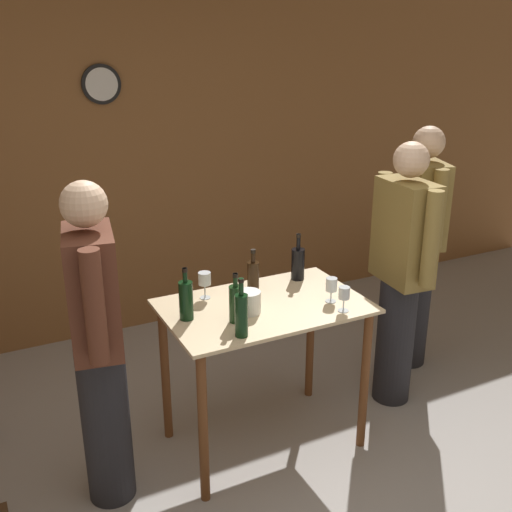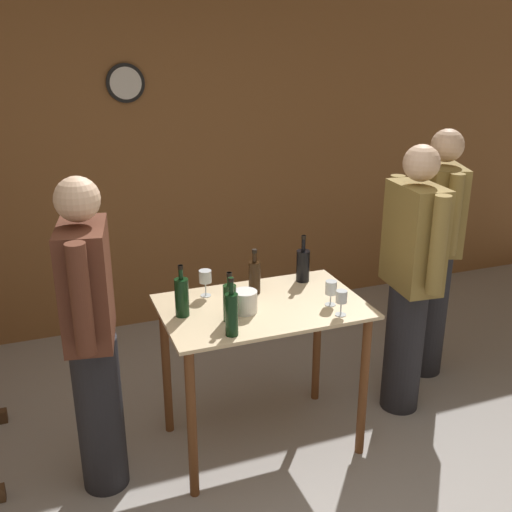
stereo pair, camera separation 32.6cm
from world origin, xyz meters
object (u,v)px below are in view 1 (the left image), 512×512
object	(u,v)px
wine_bottle_right	(253,276)
ice_bucket	(249,302)
wine_bottle_far_left	(186,299)
wine_glass_near_left	(205,279)
person_visitor_with_scarf	(401,272)
wine_glass_near_right	(331,285)
wine_bottle_far_right	(298,263)
wine_bottle_left	(241,314)
person_visitor_bearded	(98,343)
wine_bottle_center	(236,303)
person_host	(419,245)
wine_glass_near_center	(344,294)

from	to	relation	value
wine_bottle_right	ice_bucket	size ratio (longest dim) A/B	2.03
wine_bottle_far_left	wine_glass_near_left	size ratio (longest dim) A/B	1.84
ice_bucket	person_visitor_with_scarf	xyz separation A→B (m)	(1.08, 0.07, -0.05)
wine_glass_near_right	ice_bucket	world-z (taller)	wine_glass_near_right
wine_glass_near_left	person_visitor_with_scarf	xyz separation A→B (m)	(1.22, -0.20, -0.10)
wine_glass_near_right	person_visitor_with_scarf	distance (m)	0.64
wine_glass_near_right	wine_glass_near_left	bearing A→B (deg)	149.43
wine_bottle_far_left	wine_bottle_far_right	bearing A→B (deg)	14.94
wine_bottle_far_left	wine_bottle_left	xyz separation A→B (m)	(0.17, -0.30, 0.01)
wine_glass_near_left	wine_bottle_far_right	bearing A→B (deg)	0.84
wine_bottle_left	person_visitor_bearded	world-z (taller)	person_visitor_bearded
person_visitor_bearded	wine_bottle_far_right	bearing A→B (deg)	12.18
wine_bottle_center	person_visitor_bearded	size ratio (longest dim) A/B	0.16
wine_glass_near_left	ice_bucket	bearing A→B (deg)	-63.43
person_host	person_visitor_with_scarf	bearing A→B (deg)	-142.43
wine_bottle_far_left	wine_glass_near_right	world-z (taller)	wine_bottle_far_left
wine_glass_near_center	person_host	xyz separation A→B (m)	(1.04, 0.61, -0.07)
wine_bottle_far_left	wine_glass_near_left	xyz separation A→B (m)	(0.18, 0.20, 0.00)
wine_bottle_left	ice_bucket	xyz separation A→B (m)	(0.15, 0.22, -0.06)
wine_bottle_right	wine_glass_near_right	distance (m)	0.45
wine_bottle_center	person_host	xyz separation A→B (m)	(1.61, 0.46, -0.08)
wine_bottle_far_right	person_host	xyz separation A→B (m)	(1.03, 0.11, -0.08)
wine_bottle_right	wine_glass_near_left	xyz separation A→B (m)	(-0.27, 0.06, 0.01)
wine_bottle_far_right	wine_glass_near_left	world-z (taller)	wine_bottle_far_right
wine_bottle_right	person_visitor_bearded	distance (m)	0.96
wine_bottle_far_left	person_visitor_with_scarf	world-z (taller)	person_visitor_with_scarf
wine_bottle_center	wine_glass_near_left	xyz separation A→B (m)	(-0.03, 0.34, 0.01)
wine_bottle_far_left	wine_glass_near_center	xyz separation A→B (m)	(0.78, -0.29, -0.01)
wine_bottle_center	wine_bottle_far_right	bearing A→B (deg)	31.59
wine_bottle_far_left	wine_bottle_center	size ratio (longest dim) A/B	1.06
wine_glass_near_center	person_visitor_with_scarf	bearing A→B (deg)	24.55
wine_bottle_far_left	person_visitor_with_scarf	bearing A→B (deg)	-0.00
wine_glass_near_center	person_visitor_bearded	world-z (taller)	person_visitor_bearded
wine_bottle_far_right	person_host	distance (m)	1.04
wine_bottle_center	wine_glass_near_left	size ratio (longest dim) A/B	1.73
wine_bottle_far_left	wine_bottle_center	world-z (taller)	wine_bottle_far_left
wine_bottle_right	person_visitor_bearded	xyz separation A→B (m)	(-0.93, -0.21, -0.10)
wine_bottle_far_left	person_visitor_bearded	xyz separation A→B (m)	(-0.47, -0.06, -0.11)
wine_bottle_far_right	wine_glass_near_center	bearing A→B (deg)	-90.99
wine_glass_near_left	wine_glass_near_center	bearing A→B (deg)	-39.29
person_host	person_visitor_with_scarf	distance (m)	0.52
wine_bottle_far_left	wine_bottle_left	distance (m)	0.34
wine_glass_near_center	ice_bucket	distance (m)	0.51
ice_bucket	person_host	distance (m)	1.55
wine_bottle_far_left	wine_bottle_right	xyz separation A→B (m)	(0.46, 0.14, -0.01)
wine_bottle_right	wine_glass_near_right	bearing A→B (deg)	-42.22
wine_glass_near_left	person_host	distance (m)	1.64
wine_bottle_left	person_visitor_bearded	bearing A→B (deg)	160.01
wine_bottle_far_right	wine_glass_near_center	distance (m)	0.50
wine_glass_near_left	wine_bottle_right	bearing A→B (deg)	-11.72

